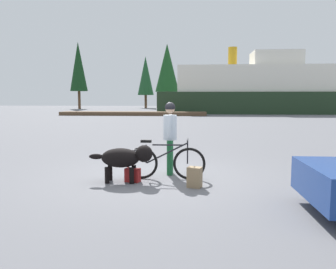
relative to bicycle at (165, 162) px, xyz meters
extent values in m
plane|color=slate|center=(-0.19, 0.18, -0.39)|extent=(160.00, 160.00, 0.00)
torus|color=black|center=(0.55, 0.00, -0.03)|extent=(0.73, 0.06, 0.73)
torus|color=black|center=(-0.52, 0.00, -0.03)|extent=(0.73, 0.06, 0.73)
cube|color=black|center=(0.06, 0.00, 0.39)|extent=(0.69, 0.03, 0.03)
cube|color=black|center=(0.04, 0.00, 0.21)|extent=(0.93, 0.03, 0.49)
cylinder|color=black|center=(-0.42, 0.00, 0.18)|extent=(0.03, 0.03, 0.42)
cylinder|color=black|center=(0.51, 0.00, 0.23)|extent=(0.03, 0.03, 0.52)
cube|color=black|center=(-0.42, 0.00, 0.47)|extent=(0.24, 0.10, 0.06)
cylinder|color=black|center=(0.51, 0.00, 0.51)|extent=(0.03, 0.44, 0.03)
cube|color=slate|center=(-0.54, 0.00, 0.27)|extent=(0.36, 0.14, 0.02)
cylinder|color=#19592D|center=(0.08, 0.64, 0.03)|extent=(0.14, 0.14, 0.84)
cylinder|color=#19592D|center=(0.08, 0.42, 0.03)|extent=(0.14, 0.14, 0.84)
cylinder|color=silver|center=(0.08, 0.53, 0.74)|extent=(0.32, 0.32, 0.59)
cylinder|color=silver|center=(0.08, 0.75, 0.78)|extent=(0.09, 0.09, 0.52)
cylinder|color=silver|center=(0.08, 0.31, 0.78)|extent=(0.09, 0.09, 0.52)
sphere|color=tan|center=(0.08, 0.53, 1.19)|extent=(0.23, 0.23, 0.23)
sphere|color=black|center=(0.08, 0.53, 1.22)|extent=(0.25, 0.25, 0.25)
ellipsoid|color=black|center=(-0.94, -0.32, 0.14)|extent=(0.84, 0.50, 0.42)
sphere|color=black|center=(-0.42, -0.32, 0.24)|extent=(0.37, 0.37, 0.37)
ellipsoid|color=black|center=(-1.48, -0.32, 0.16)|extent=(0.32, 0.12, 0.12)
cylinder|color=black|center=(-0.67, -0.19, -0.22)|extent=(0.10, 0.10, 0.35)
cylinder|color=black|center=(-0.67, -0.46, -0.22)|extent=(0.10, 0.10, 0.35)
cylinder|color=black|center=(-1.21, -0.19, -0.22)|extent=(0.10, 0.10, 0.35)
cylinder|color=black|center=(-1.21, -0.46, -0.22)|extent=(0.10, 0.10, 0.35)
cube|color=#8C7251|center=(0.67, -0.66, -0.18)|extent=(0.33, 0.28, 0.42)
cube|color=maroon|center=(-0.68, -0.30, -0.24)|extent=(0.36, 0.26, 0.30)
cylinder|color=black|center=(3.14, -1.37, -0.07)|extent=(0.64, 0.22, 0.64)
cube|color=brown|center=(-6.08, 29.31, -0.19)|extent=(16.08, 2.25, 0.40)
cube|color=#1E331E|center=(8.30, 35.87, 0.93)|extent=(24.18, 7.04, 2.65)
cube|color=silver|center=(8.30, 35.87, 3.85)|extent=(19.35, 5.92, 3.20)
cube|color=silver|center=(10.72, 35.87, 6.35)|extent=(5.80, 4.23, 1.80)
cylinder|color=#BF8C19|center=(5.40, 35.87, 6.65)|extent=(1.10, 1.10, 2.40)
cylinder|color=#4C331E|center=(-20.40, 52.97, 1.23)|extent=(0.49, 0.49, 3.25)
cone|color=#143819|center=(-20.40, 52.97, 7.29)|extent=(3.14, 3.14, 8.86)
cylinder|color=#4C331E|center=(-4.23, 53.04, 1.16)|extent=(0.33, 0.33, 3.11)
cone|color=#19471E|center=(-4.23, 53.04, 6.95)|extent=(4.26, 4.26, 8.46)
cylinder|color=#4C331E|center=(17.51, 53.15, 0.80)|extent=(0.46, 0.46, 2.38)
cone|color=#19471E|center=(17.51, 53.15, 6.05)|extent=(3.24, 3.24, 8.11)
cylinder|color=#4C331E|center=(-9.01, 59.26, 0.90)|extent=(0.50, 0.50, 2.59)
cone|color=#1E4C28|center=(-9.01, 59.26, 5.98)|extent=(3.20, 3.20, 7.56)
camera|label=1|loc=(0.65, -7.43, 1.42)|focal=35.87mm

